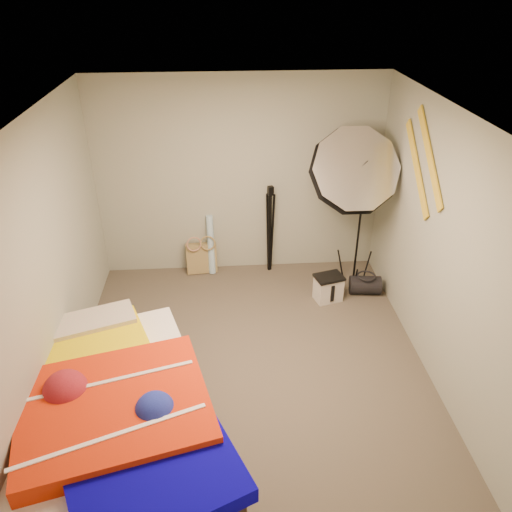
{
  "coord_description": "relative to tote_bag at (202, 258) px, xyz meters",
  "views": [
    {
      "loc": [
        -0.22,
        -3.77,
        3.48
      ],
      "look_at": [
        0.1,
        0.6,
        0.95
      ],
      "focal_mm": 35.0,
      "sensor_mm": 36.0,
      "label": 1
    }
  ],
  "objects": [
    {
      "name": "floor",
      "position": [
        0.52,
        -1.9,
        -0.2
      ],
      "size": [
        4.0,
        4.0,
        0.0
      ],
      "primitive_type": "plane",
      "color": "brown",
      "rests_on": "ground"
    },
    {
      "name": "ceiling",
      "position": [
        0.52,
        -1.9,
        2.3
      ],
      "size": [
        4.0,
        4.0,
        0.0
      ],
      "primitive_type": "plane",
      "rotation": [
        3.14,
        0.0,
        0.0
      ],
      "color": "silver",
      "rests_on": "wall_back"
    },
    {
      "name": "wall_back",
      "position": [
        0.52,
        0.1,
        1.05
      ],
      "size": [
        3.5,
        0.0,
        3.5
      ],
      "primitive_type": "plane",
      "rotation": [
        1.57,
        0.0,
        0.0
      ],
      "color": "gray",
      "rests_on": "floor"
    },
    {
      "name": "wall_front",
      "position": [
        0.52,
        -3.9,
        1.05
      ],
      "size": [
        3.5,
        0.0,
        3.5
      ],
      "primitive_type": "plane",
      "rotation": [
        -1.57,
        0.0,
        0.0
      ],
      "color": "gray",
      "rests_on": "floor"
    },
    {
      "name": "wall_left",
      "position": [
        -1.23,
        -1.9,
        1.05
      ],
      "size": [
        0.0,
        4.0,
        4.0
      ],
      "primitive_type": "plane",
      "rotation": [
        1.57,
        0.0,
        1.57
      ],
      "color": "gray",
      "rests_on": "floor"
    },
    {
      "name": "wall_right",
      "position": [
        2.27,
        -1.9,
        1.05
      ],
      "size": [
        0.0,
        4.0,
        4.0
      ],
      "primitive_type": "plane",
      "rotation": [
        1.57,
        0.0,
        -1.57
      ],
      "color": "gray",
      "rests_on": "floor"
    },
    {
      "name": "tote_bag",
      "position": [
        0.0,
        0.0,
        0.0
      ],
      "size": [
        0.41,
        0.2,
        0.41
      ],
      "primitive_type": "cube",
      "rotation": [
        -0.14,
        0.0,
        0.09
      ],
      "color": "#A08C58",
      "rests_on": "floor"
    },
    {
      "name": "wrapping_roll",
      "position": [
        0.13,
        0.0,
        0.19
      ],
      "size": [
        0.1,
        0.23,
        0.78
      ],
      "primitive_type": "cylinder",
      "rotation": [
        -0.17,
        0.0,
        0.06
      ],
      "color": "#5398C0",
      "rests_on": "floor"
    },
    {
      "name": "camera_case",
      "position": [
        1.53,
        -0.77,
        -0.04
      ],
      "size": [
        0.35,
        0.29,
        0.3
      ],
      "primitive_type": "cube",
      "rotation": [
        0.0,
        0.0,
        0.27
      ],
      "color": "beige",
      "rests_on": "floor"
    },
    {
      "name": "duffel_bag",
      "position": [
        2.01,
        -0.66,
        -0.08
      ],
      "size": [
        0.4,
        0.27,
        0.23
      ],
      "primitive_type": "cylinder",
      "rotation": [
        0.0,
        1.57,
        -0.11
      ],
      "color": "black",
      "rests_on": "floor"
    },
    {
      "name": "wall_stripe_upper",
      "position": [
        2.25,
        -1.3,
        1.75
      ],
      "size": [
        0.02,
        0.91,
        0.78
      ],
      "primitive_type": "cube",
      "rotation": [
        0.7,
        0.0,
        0.0
      ],
      "color": "gold",
      "rests_on": "wall_right"
    },
    {
      "name": "wall_stripe_lower",
      "position": [
        2.25,
        -1.05,
        1.55
      ],
      "size": [
        0.02,
        0.91,
        0.78
      ],
      "primitive_type": "cube",
      "rotation": [
        0.7,
        0.0,
        0.0
      ],
      "color": "gold",
      "rests_on": "wall_right"
    },
    {
      "name": "bed",
      "position": [
        -0.67,
        -2.74,
        0.13
      ],
      "size": [
        2.22,
        2.65,
        0.66
      ],
      "color": "#402C1E",
      "rests_on": "floor"
    },
    {
      "name": "photo_umbrella",
      "position": [
        1.76,
        -0.5,
        1.33
      ],
      "size": [
        1.23,
        0.93,
        2.12
      ],
      "color": "black",
      "rests_on": "floor"
    },
    {
      "name": "camera_tripod",
      "position": [
        0.89,
        -0.02,
        0.48
      ],
      "size": [
        0.08,
        0.08,
        1.18
      ],
      "color": "black",
      "rests_on": "floor"
    }
  ]
}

